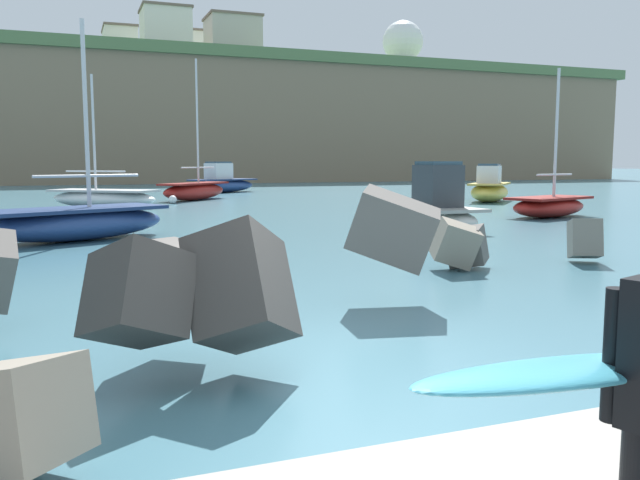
% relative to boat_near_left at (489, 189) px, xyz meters
% --- Properties ---
extents(ground_plane, '(400.00, 400.00, 0.00)m').
position_rel_boat_near_left_xyz_m(ground_plane, '(-19.50, -25.35, -0.71)').
color(ground_plane, '#42707F').
extents(breakwater_jetty, '(30.79, 8.53, 2.92)m').
position_rel_boat_near_left_xyz_m(breakwater_jetty, '(-20.90, -22.70, 0.35)').
color(breakwater_jetty, '#4C4944').
rests_on(breakwater_jetty, ground).
extents(boat_near_left, '(4.76, 4.89, 2.15)m').
position_rel_boat_near_left_xyz_m(boat_near_left, '(0.00, 0.00, 0.00)').
color(boat_near_left, '#EAC64C').
rests_on(boat_near_left, ground).
extents(boat_near_right, '(5.23, 5.53, 8.24)m').
position_rel_boat_near_left_xyz_m(boat_near_right, '(-15.25, 7.71, -0.13)').
color(boat_near_right, maroon).
rests_on(boat_near_right, ground).
extents(boat_mid_left, '(4.58, 3.10, 5.94)m').
position_rel_boat_near_left_xyz_m(boat_mid_left, '(-4.01, -9.71, -0.24)').
color(boat_mid_left, maroon).
rests_on(boat_mid_left, ground).
extents(boat_mid_centre, '(2.23, 4.14, 2.24)m').
position_rel_boat_near_left_xyz_m(boat_mid_centre, '(-11.13, -12.63, -0.04)').
color(boat_mid_centre, beige).
rests_on(boat_mid_centre, ground).
extents(boat_mid_right, '(5.66, 4.17, 6.16)m').
position_rel_boat_near_left_xyz_m(boat_mid_right, '(-21.97, -11.41, -0.19)').
color(boat_mid_right, navy).
rests_on(boat_mid_right, ground).
extents(boat_far_left, '(6.07, 4.86, 2.29)m').
position_rel_boat_near_left_xyz_m(boat_far_left, '(-11.55, 16.96, 0.01)').
color(boat_far_left, navy).
rests_on(boat_far_left, ground).
extents(boat_far_centre, '(5.71, 5.17, 6.42)m').
position_rel_boat_near_left_xyz_m(boat_far_centre, '(-20.62, 2.46, -0.21)').
color(boat_far_centre, white).
rests_on(boat_far_centre, ground).
extents(mooring_buoy_inner, '(0.44, 0.44, 0.44)m').
position_rel_boat_near_left_xyz_m(mooring_buoy_inner, '(-16.97, 4.74, -0.49)').
color(mooring_buoy_inner, silver).
rests_on(mooring_buoy_inner, ground).
extents(headland_bluff, '(108.51, 40.18, 14.54)m').
position_rel_boat_near_left_xyz_m(headland_bluff, '(-6.10, 58.05, 6.58)').
color(headland_bluff, '#847056').
rests_on(headland_bluff, ground).
extents(radar_dome, '(6.10, 6.10, 8.83)m').
position_rel_boat_near_left_xyz_m(radar_dome, '(25.49, 58.72, 18.49)').
color(radar_dome, silver).
rests_on(radar_dome, headland_bluff).
extents(station_building_west, '(5.91, 6.08, 6.39)m').
position_rel_boat_near_left_xyz_m(station_building_west, '(-10.43, 52.53, 17.04)').
color(station_building_west, silver).
rests_on(station_building_west, headland_bluff).
extents(station_building_central, '(6.70, 6.27, 6.23)m').
position_rel_boat_near_left_xyz_m(station_building_central, '(-1.88, 53.35, 16.96)').
color(station_building_central, '#B2ADA3').
rests_on(station_building_central, headland_bluff).
extents(station_building_east, '(5.28, 6.19, 5.99)m').
position_rel_boat_near_left_xyz_m(station_building_east, '(-5.47, 64.02, 16.84)').
color(station_building_east, silver).
rests_on(station_building_east, headland_bluff).
extents(station_building_annex, '(4.48, 6.86, 5.95)m').
position_rel_boat_near_left_xyz_m(station_building_annex, '(-14.97, 64.42, 16.82)').
color(station_building_annex, silver).
rests_on(station_building_annex, headland_bluff).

